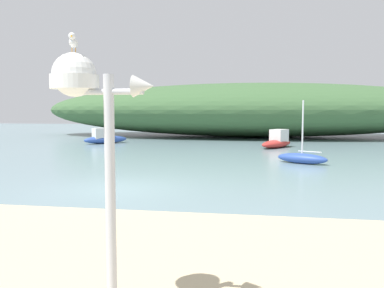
# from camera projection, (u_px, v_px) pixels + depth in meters

# --- Properties ---
(ground_plane) EXTENTS (120.00, 120.00, 0.00)m
(ground_plane) POSITION_uv_depth(u_px,v_px,m) (120.00, 188.00, 13.42)
(ground_plane) COLOR gray
(distant_hill) EXTENTS (42.76, 14.49, 5.36)m
(distant_hill) POSITION_uv_depth(u_px,v_px,m) (251.00, 110.00, 39.84)
(distant_hill) COLOR #3D6038
(distant_hill) RESTS_ON ground
(mast_structure) EXTENTS (1.22, 0.55, 3.11)m
(mast_structure) POSITION_uv_depth(u_px,v_px,m) (85.00, 98.00, 4.55)
(mast_structure) COLOR silver
(mast_structure) RESTS_ON beach_sand
(seagull_on_radar) EXTENTS (0.15, 0.28, 0.21)m
(seagull_on_radar) POSITION_uv_depth(u_px,v_px,m) (73.00, 41.00, 4.50)
(seagull_on_radar) COLOR orange
(seagull_on_radar) RESTS_ON mast_structure
(motorboat_far_right) EXTENTS (2.82, 3.72, 1.29)m
(motorboat_far_right) POSITION_uv_depth(u_px,v_px,m) (277.00, 141.00, 28.05)
(motorboat_far_right) COLOR #B72D28
(motorboat_far_right) RESTS_ON ground
(sailboat_inner_mooring) EXTENTS (2.62, 1.89, 3.14)m
(sailboat_inner_mooring) POSITION_uv_depth(u_px,v_px,m) (302.00, 158.00, 19.65)
(sailboat_inner_mooring) COLOR #2D4C9E
(sailboat_inner_mooring) RESTS_ON ground
(motorboat_far_left) EXTENTS (3.28, 3.31, 1.25)m
(motorboat_far_left) POSITION_uv_depth(u_px,v_px,m) (105.00, 138.00, 31.45)
(motorboat_far_left) COLOR #2D4C9E
(motorboat_far_left) RESTS_ON ground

